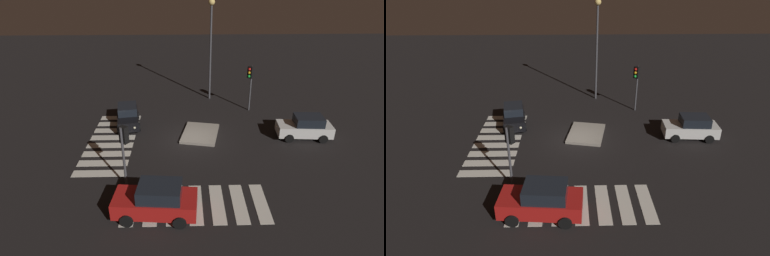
% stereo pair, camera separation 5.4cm
% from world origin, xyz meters
% --- Properties ---
extents(ground_plane, '(80.00, 80.00, 0.00)m').
position_xyz_m(ground_plane, '(0.00, 0.00, 0.00)').
color(ground_plane, black).
extents(traffic_island, '(3.76, 3.11, 0.18)m').
position_xyz_m(traffic_island, '(-0.89, 0.64, 0.09)').
color(traffic_island, gray).
rests_on(traffic_island, ground).
extents(car_white, '(2.03, 3.97, 1.69)m').
position_xyz_m(car_white, '(-0.27, 8.19, 0.83)').
color(car_white, silver).
rests_on(car_white, ground).
extents(car_red, '(2.23, 4.29, 1.82)m').
position_xyz_m(car_red, '(7.75, -1.97, 0.89)').
color(car_red, red).
rests_on(car_red, ground).
extents(car_black, '(3.86, 2.20, 1.61)m').
position_xyz_m(car_black, '(-2.67, -4.93, 0.79)').
color(car_black, black).
rests_on(car_black, ground).
extents(traffic_light_west, '(0.53, 0.54, 3.91)m').
position_xyz_m(traffic_light_west, '(-5.26, 4.98, 2.97)').
color(traffic_light_west, '#47474C').
rests_on(traffic_light_west, ground).
extents(traffic_light_east, '(0.53, 0.54, 3.70)m').
position_xyz_m(traffic_light_east, '(5.17, -3.80, 2.81)').
color(traffic_light_east, '#47474C').
rests_on(traffic_light_east, ground).
extents(street_lamp, '(0.56, 0.56, 8.85)m').
position_xyz_m(street_lamp, '(-8.26, 1.87, 5.91)').
color(street_lamp, '#47474C').
rests_on(street_lamp, ground).
extents(crosswalk_near, '(8.75, 3.20, 0.02)m').
position_xyz_m(crosswalk_near, '(0.00, -5.76, 0.01)').
color(crosswalk_near, silver).
rests_on(crosswalk_near, ground).
extents(crosswalk_side, '(3.20, 7.60, 0.02)m').
position_xyz_m(crosswalk_side, '(7.01, 0.00, 0.01)').
color(crosswalk_side, silver).
rests_on(crosswalk_side, ground).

